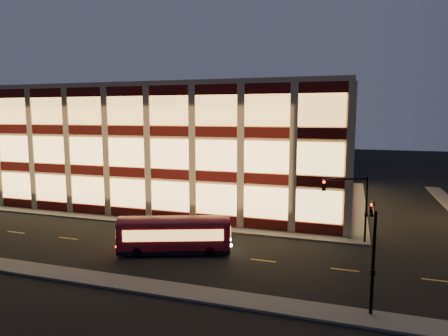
% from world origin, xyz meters
% --- Properties ---
extents(ground, '(200.00, 200.00, 0.00)m').
position_xyz_m(ground, '(0.00, 0.00, 0.00)').
color(ground, black).
rests_on(ground, ground).
extents(sidewalk_office_south, '(54.00, 2.00, 0.15)m').
position_xyz_m(sidewalk_office_south, '(-3.00, 1.00, 0.07)').
color(sidewalk_office_south, '#514F4C').
rests_on(sidewalk_office_south, ground).
extents(sidewalk_office_east, '(2.00, 30.00, 0.15)m').
position_xyz_m(sidewalk_office_east, '(23.00, 17.00, 0.07)').
color(sidewalk_office_east, '#514F4C').
rests_on(sidewalk_office_east, ground).
extents(sidewalk_near, '(100.00, 2.00, 0.15)m').
position_xyz_m(sidewalk_near, '(0.00, -13.00, 0.07)').
color(sidewalk_near, '#514F4C').
rests_on(sidewalk_near, ground).
extents(office_building, '(50.45, 30.45, 14.50)m').
position_xyz_m(office_building, '(-2.91, 16.91, 7.25)').
color(office_building, tan).
rests_on(office_building, ground).
extents(traffic_signal_far, '(3.79, 1.87, 6.00)m').
position_xyz_m(traffic_signal_far, '(22.21, 0.24, 4.11)').
color(traffic_signal_far, black).
rests_on(traffic_signal_far, ground).
extents(traffic_signal_near, '(0.32, 4.45, 6.00)m').
position_xyz_m(traffic_signal_near, '(23.50, -11.03, 4.13)').
color(traffic_signal_near, black).
rests_on(traffic_signal_near, ground).
extents(trolley_bus, '(9.13, 5.16, 3.02)m').
position_xyz_m(trolley_bus, '(8.77, -6.45, 1.67)').
color(trolley_bus, maroon).
rests_on(trolley_bus, ground).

